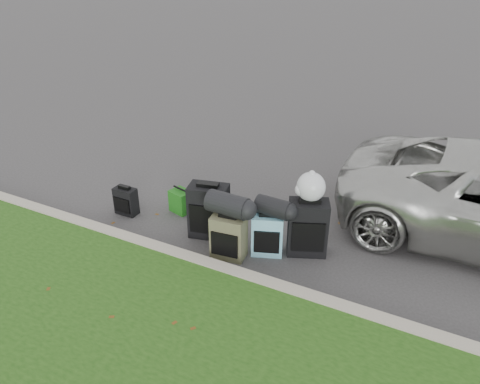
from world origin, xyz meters
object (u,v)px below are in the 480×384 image
at_px(suitcase_olive, 229,237).
at_px(suitcase_large_black_right, 308,228).
at_px(suitcase_small_black, 126,201).
at_px(tote_green, 181,201).
at_px(tote_navy, 205,201).
at_px(suitcase_teal, 267,235).
at_px(suitcase_large_black_left, 209,211).

xyz_separation_m(suitcase_olive, suitcase_large_black_right, (0.90, 0.56, 0.08)).
relative_size(suitcase_small_black, tote_green, 1.22).
distance_m(tote_green, tote_navy, 0.37).
bearing_deg(suitcase_teal, suitcase_small_black, 160.00).
xyz_separation_m(suitcase_large_black_right, tote_navy, (-1.83, 0.36, -0.23)).
distance_m(suitcase_olive, tote_navy, 1.32).
distance_m(suitcase_olive, suitcase_teal, 0.52).
bearing_deg(suitcase_olive, tote_navy, 127.98).
distance_m(suitcase_small_black, suitcase_teal, 2.39).
relative_size(suitcase_large_black_left, suitcase_teal, 1.34).
bearing_deg(suitcase_large_black_left, suitcase_large_black_right, -4.59).
distance_m(suitcase_olive, suitcase_large_black_right, 1.06).
relative_size(suitcase_olive, suitcase_teal, 1.04).
bearing_deg(suitcase_large_black_right, suitcase_teal, -173.58).
bearing_deg(suitcase_teal, suitcase_large_black_left, 156.92).
relative_size(suitcase_olive, suitcase_large_black_right, 0.78).
bearing_deg(suitcase_olive, suitcase_large_black_left, 139.08).
bearing_deg(suitcase_large_black_left, suitcase_teal, -16.16).
relative_size(suitcase_large_black_left, tote_green, 2.22).
bearing_deg(suitcase_large_black_right, tote_green, 152.90).
bearing_deg(suitcase_large_black_left, tote_navy, 112.10).
height_order(suitcase_small_black, suitcase_large_black_left, suitcase_large_black_left).
bearing_deg(suitcase_small_black, suitcase_large_black_left, 2.05).
distance_m(suitcase_teal, tote_green, 1.72).
relative_size(suitcase_small_black, suitcase_teal, 0.74).
bearing_deg(suitcase_small_black, suitcase_olive, -8.40).
bearing_deg(suitcase_olive, suitcase_teal, 27.41).
bearing_deg(suitcase_large_black_left, suitcase_olive, -47.64).
distance_m(suitcase_large_black_left, suitcase_olive, 0.61).
bearing_deg(suitcase_large_black_right, tote_navy, 145.70).
distance_m(suitcase_small_black, suitcase_olive, 1.97).
relative_size(suitcase_teal, suitcase_large_black_right, 0.75).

